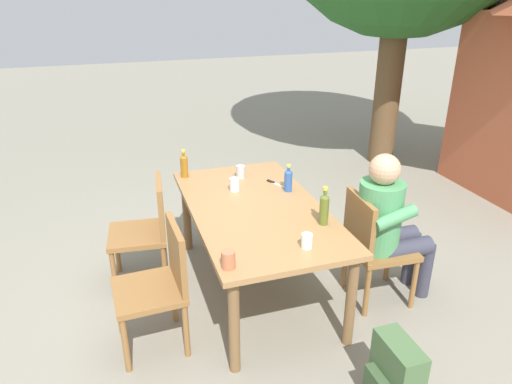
% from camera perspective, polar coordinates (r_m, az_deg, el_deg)
% --- Properties ---
extents(ground_plane, '(24.00, 24.00, 0.00)m').
position_cam_1_polar(ground_plane, '(3.89, -0.00, -11.44)').
color(ground_plane, gray).
extents(dining_table, '(1.73, 0.95, 0.72)m').
position_cam_1_polar(dining_table, '(3.55, -0.00, -2.97)').
color(dining_table, '#A37547').
rests_on(dining_table, ground_plane).
extents(chair_far_right, '(0.46, 0.46, 0.87)m').
position_cam_1_polar(chair_far_right, '(3.62, 13.77, -5.97)').
color(chair_far_right, olive).
rests_on(chair_far_right, ground_plane).
extents(chair_near_left, '(0.48, 0.48, 0.87)m').
position_cam_1_polar(chair_near_left, '(3.83, -12.94, -4.11)').
color(chair_near_left, olive).
rests_on(chair_near_left, ground_plane).
extents(chair_near_right, '(0.46, 0.46, 0.87)m').
position_cam_1_polar(chair_near_right, '(3.17, -11.42, -10.42)').
color(chair_near_right, olive).
rests_on(chair_near_right, ground_plane).
extents(person_in_white_shirt, '(0.47, 0.62, 1.18)m').
position_cam_1_polar(person_in_white_shirt, '(3.59, 15.56, -3.38)').
color(person_in_white_shirt, '#4C935B').
rests_on(person_in_white_shirt, ground_plane).
extents(bottle_blue, '(0.06, 0.06, 0.22)m').
position_cam_1_polar(bottle_blue, '(3.75, 3.90, 1.47)').
color(bottle_blue, '#2D56A3').
rests_on(bottle_blue, dining_table).
extents(bottle_olive, '(0.06, 0.06, 0.28)m').
position_cam_1_polar(bottle_olive, '(3.25, 8.18, -1.94)').
color(bottle_olive, '#566623').
rests_on(bottle_olive, dining_table).
extents(bottle_amber, '(0.06, 0.06, 0.24)m').
position_cam_1_polar(bottle_amber, '(4.06, -8.62, 3.18)').
color(bottle_amber, '#996019').
rests_on(bottle_amber, dining_table).
extents(cup_glass, '(0.08, 0.08, 0.10)m').
position_cam_1_polar(cup_glass, '(3.77, -2.59, 0.90)').
color(cup_glass, silver).
rests_on(cup_glass, dining_table).
extents(cup_terracotta, '(0.08, 0.08, 0.11)m').
position_cam_1_polar(cup_terracotta, '(2.78, -3.34, -8.09)').
color(cup_terracotta, '#BC6B47').
rests_on(cup_terracotta, dining_table).
extents(cup_white, '(0.07, 0.07, 0.10)m').
position_cam_1_polar(cup_white, '(2.99, 6.11, -5.87)').
color(cup_white, white).
rests_on(cup_white, dining_table).
extents(cup_steel, '(0.08, 0.08, 0.11)m').
position_cam_1_polar(cup_steel, '(4.01, -1.87, 2.45)').
color(cup_steel, '#B2B7BC').
rests_on(cup_steel, dining_table).
extents(table_knife, '(0.23, 0.12, 0.01)m').
position_cam_1_polar(table_knife, '(3.90, 2.43, 0.99)').
color(table_knife, silver).
rests_on(table_knife, dining_table).
extents(backpack_by_near_side, '(0.32, 0.22, 0.45)m').
position_cam_1_polar(backpack_by_near_side, '(2.97, 16.26, -20.51)').
color(backpack_by_near_side, '#47663D').
rests_on(backpack_by_near_side, ground_plane).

